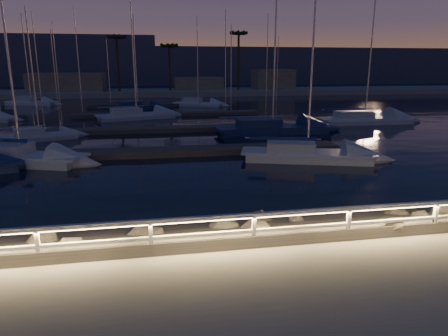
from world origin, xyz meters
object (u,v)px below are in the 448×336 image
(sailboat_g, at_px, (134,115))
(sailboat_k, at_px, (197,103))
(sailboat_f, at_px, (18,156))
(sailboat_c, at_px, (304,153))
(sailboat_e, at_px, (38,136))
(guard_rail, at_px, (218,225))
(sailboat_n, at_px, (136,107))
(sailboat_h, at_px, (270,128))
(sailboat_m, at_px, (30,102))
(sailboat_l, at_px, (362,119))

(sailboat_g, distance_m, sailboat_k, 16.17)
(sailboat_k, bearing_deg, sailboat_g, -98.51)
(sailboat_f, bearing_deg, sailboat_c, 12.32)
(sailboat_k, bearing_deg, sailboat_c, -61.99)
(sailboat_k, bearing_deg, sailboat_e, -97.68)
(guard_rail, bearing_deg, sailboat_g, 96.04)
(sailboat_e, height_order, sailboat_n, sailboat_n)
(sailboat_n, bearing_deg, sailboat_k, 7.95)
(sailboat_h, height_order, sailboat_n, sailboat_h)
(sailboat_f, distance_m, sailboat_m, 41.22)
(sailboat_g, bearing_deg, sailboat_n, 72.85)
(sailboat_n, bearing_deg, guard_rail, -102.24)
(sailboat_g, bearing_deg, guard_rail, -101.76)
(sailboat_f, bearing_deg, sailboat_h, 43.53)
(guard_rail, distance_m, sailboat_f, 18.12)
(sailboat_k, distance_m, sailboat_m, 25.62)
(sailboat_m, bearing_deg, sailboat_n, -15.41)
(sailboat_c, relative_size, sailboat_h, 0.82)
(sailboat_k, bearing_deg, sailboat_m, -169.78)
(sailboat_e, bearing_deg, sailboat_k, 37.77)
(guard_rail, relative_size, sailboat_l, 2.62)
(sailboat_c, bearing_deg, sailboat_f, -169.90)
(sailboat_f, relative_size, sailboat_g, 0.91)
(sailboat_c, bearing_deg, sailboat_n, 126.95)
(sailboat_c, xyz_separation_m, sailboat_k, (-2.76, 36.25, -0.03))
(sailboat_l, bearing_deg, sailboat_f, -156.36)
(guard_rail, bearing_deg, sailboat_f, 123.49)
(guard_rail, distance_m, sailboat_m, 58.61)
(sailboat_e, relative_size, sailboat_m, 0.77)
(sailboat_l, height_order, sailboat_n, sailboat_l)
(sailboat_c, distance_m, sailboat_e, 21.23)
(sailboat_e, height_order, sailboat_l, sailboat_l)
(sailboat_f, relative_size, sailboat_k, 1.07)
(sailboat_f, bearing_deg, sailboat_n, 97.96)
(sailboat_f, bearing_deg, sailboat_k, 85.96)
(sailboat_f, bearing_deg, sailboat_e, 116.05)
(sailboat_h, bearing_deg, sailboat_k, 96.47)
(sailboat_l, distance_m, sailboat_n, 29.34)
(sailboat_c, bearing_deg, sailboat_h, 102.75)
(sailboat_k, height_order, sailboat_n, sailboat_k)
(guard_rail, height_order, sailboat_e, sailboat_e)
(sailboat_l, bearing_deg, sailboat_k, 125.59)
(guard_rail, height_order, sailboat_c, sailboat_c)
(guard_rail, xyz_separation_m, sailboat_n, (-3.85, 45.03, -0.95))
(sailboat_k, bearing_deg, sailboat_h, -58.42)
(sailboat_n, bearing_deg, sailboat_m, 131.11)
(sailboat_h, bearing_deg, sailboat_g, 133.73)
(sailboat_e, xyz_separation_m, sailboat_m, (-9.15, 31.86, 0.07))
(sailboat_g, relative_size, sailboat_l, 0.89)
(sailboat_l, height_order, sailboat_m, sailboat_l)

